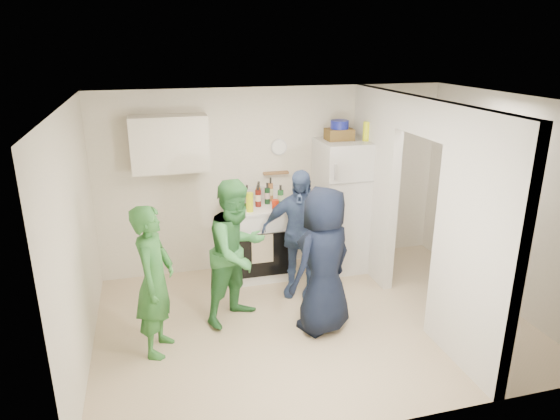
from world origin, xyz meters
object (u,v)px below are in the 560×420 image
(fridge, at_px, (345,205))
(blue_bowl, at_px, (340,124))
(person_denim, at_px, (299,234))
(person_navy, at_px, (324,261))
(stove, at_px, (256,241))
(wicker_basket, at_px, (339,134))
(yellow_cup_stack_top, at_px, (366,131))
(person_green_center, at_px, (237,252))
(person_nook, at_px, (465,222))
(person_green_left, at_px, (155,281))

(fridge, distance_m, blue_bowl, 1.12)
(person_denim, height_order, person_navy, person_navy)
(stove, distance_m, wicker_basket, 1.81)
(blue_bowl, height_order, yellow_cup_stack_top, blue_bowl)
(person_green_center, xyz_separation_m, person_nook, (2.87, -0.04, 0.09))
(wicker_basket, relative_size, person_nook, 0.19)
(fridge, distance_m, person_denim, 1.07)
(person_navy, bearing_deg, yellow_cup_stack_top, -154.58)
(yellow_cup_stack_top, distance_m, person_navy, 2.07)
(person_denim, relative_size, person_navy, 0.99)
(yellow_cup_stack_top, relative_size, person_denim, 0.15)
(stove, distance_m, blue_bowl, 1.91)
(fridge, xyz_separation_m, person_green_left, (-2.61, -1.44, -0.11))
(yellow_cup_stack_top, height_order, person_green_center, yellow_cup_stack_top)
(person_green_center, relative_size, person_navy, 1.01)
(stove, bearing_deg, wicker_basket, 0.99)
(fridge, bearing_deg, stove, 178.63)
(yellow_cup_stack_top, distance_m, person_nook, 1.70)
(person_denim, bearing_deg, yellow_cup_stack_top, 54.73)
(fridge, relative_size, yellow_cup_stack_top, 7.26)
(yellow_cup_stack_top, bearing_deg, fridge, 155.56)
(wicker_basket, relative_size, person_navy, 0.21)
(yellow_cup_stack_top, xyz_separation_m, person_navy, (-1.06, -1.39, -1.12))
(person_green_left, bearing_deg, fridge, -42.14)
(fridge, height_order, person_green_left, fridge)
(stove, xyz_separation_m, fridge, (1.25, -0.03, 0.41))
(stove, xyz_separation_m, wicker_basket, (1.15, 0.02, 1.39))
(blue_bowl, relative_size, yellow_cup_stack_top, 0.96)
(fridge, bearing_deg, blue_bowl, 153.43)
(person_navy, bearing_deg, fridge, -146.65)
(person_green_center, distance_m, person_navy, 0.97)
(fridge, distance_m, person_nook, 1.59)
(person_green_left, distance_m, person_green_center, 1.00)
(blue_bowl, bearing_deg, person_denim, -137.48)
(person_denim, bearing_deg, person_navy, -61.13)
(fridge, distance_m, person_green_left, 2.98)
(person_green_left, distance_m, person_denim, 1.93)
(person_green_center, bearing_deg, blue_bowl, -0.56)
(stove, relative_size, person_navy, 0.61)
(blue_bowl, height_order, person_green_center, blue_bowl)
(stove, distance_m, yellow_cup_stack_top, 2.06)
(person_green_left, bearing_deg, person_nook, -65.42)
(blue_bowl, distance_m, person_nook, 2.02)
(wicker_basket, bearing_deg, person_navy, -115.61)
(wicker_basket, bearing_deg, person_green_center, -145.94)
(fridge, distance_m, person_navy, 1.71)
(person_green_center, bearing_deg, stove, 32.75)
(yellow_cup_stack_top, distance_m, person_denim, 1.64)
(person_green_center, height_order, person_denim, person_green_center)
(person_green_left, height_order, person_nook, person_nook)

